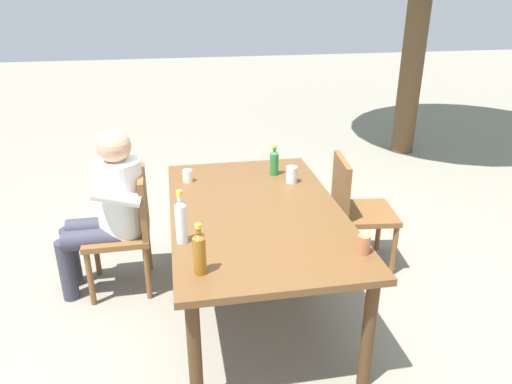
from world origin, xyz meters
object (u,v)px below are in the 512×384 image
(chair_far_left, at_px, (355,206))
(bottle_amber, at_px, (199,252))
(dining_table, at_px, (256,220))
(person_in_white_shirt, at_px, (109,205))
(chair_near_left, at_px, (128,225))
(bottle_clear, at_px, (181,220))
(cup_terracotta, at_px, (364,244))
(backpack_by_near_side, at_px, (232,197))
(cup_glass, at_px, (292,175))
(bottle_green, at_px, (274,162))
(cup_white, at_px, (188,176))

(chair_far_left, height_order, bottle_amber, bottle_amber)
(dining_table, relative_size, person_in_white_shirt, 1.51)
(chair_near_left, xyz_separation_m, bottle_clear, (0.74, 0.36, 0.37))
(person_in_white_shirt, height_order, cup_terracotta, person_in_white_shirt)
(dining_table, relative_size, backpack_by_near_side, 3.98)
(dining_table, xyz_separation_m, chair_near_left, (-0.40, -0.83, -0.17))
(cup_glass, bearing_deg, person_in_white_shirt, -90.13)
(bottle_amber, bearing_deg, bottle_green, 152.59)
(chair_far_left, bearing_deg, cup_white, -96.20)
(person_in_white_shirt, distance_m, bottle_clear, 0.90)
(bottle_green, bearing_deg, dining_table, -22.87)
(cup_terracotta, xyz_separation_m, cup_glass, (-1.02, -0.13, 0.01))
(cup_terracotta, bearing_deg, bottle_amber, -87.55)
(bottle_green, relative_size, cup_white, 2.61)
(bottle_amber, bearing_deg, cup_glass, 145.47)
(chair_far_left, height_order, cup_glass, chair_far_left)
(chair_near_left, relative_size, backpack_by_near_side, 1.95)
(chair_far_left, xyz_separation_m, person_in_white_shirt, (0.01, -1.78, 0.17))
(person_in_white_shirt, distance_m, bottle_green, 1.21)
(chair_near_left, bearing_deg, backpack_by_near_side, 137.97)
(dining_table, relative_size, chair_far_left, 2.04)
(bottle_clear, distance_m, bottle_green, 1.15)
(bottle_amber, distance_m, bottle_clear, 0.34)
(chair_far_left, bearing_deg, bottle_clear, -60.36)
(person_in_white_shirt, relative_size, bottle_clear, 3.82)
(chair_far_left, distance_m, cup_terracotta, 1.14)
(cup_terracotta, distance_m, cup_glass, 1.03)
(bottle_clear, bearing_deg, backpack_by_near_side, 163.78)
(chair_near_left, xyz_separation_m, bottle_green, (-0.17, 1.07, 0.34))
(chair_near_left, relative_size, cup_terracotta, 8.33)
(chair_far_left, relative_size, person_in_white_shirt, 0.74)
(chair_near_left, xyz_separation_m, cup_terracotta, (1.03, 1.30, 0.29))
(bottle_green, bearing_deg, bottle_clear, -38.27)
(cup_terracotta, xyz_separation_m, backpack_by_near_side, (-1.97, -0.45, -0.57))
(dining_table, relative_size, bottle_green, 7.78)
(cup_white, distance_m, cup_glass, 0.74)
(bottle_amber, relative_size, cup_white, 3.10)
(bottle_clear, bearing_deg, chair_near_left, -153.89)
(dining_table, xyz_separation_m, bottle_green, (-0.57, 0.24, 0.17))
(cup_glass, xyz_separation_m, backpack_by_near_side, (-0.95, -0.31, -0.57))
(bottle_clear, bearing_deg, person_in_white_shirt, -147.39)
(chair_near_left, bearing_deg, cup_glass, 89.80)
(person_in_white_shirt, bearing_deg, cup_terracotta, 53.91)
(chair_near_left, distance_m, chair_far_left, 1.67)
(dining_table, relative_size, bottle_amber, 6.56)
(bottle_amber, xyz_separation_m, cup_glass, (-1.06, 0.73, -0.06))
(cup_glass, bearing_deg, bottle_amber, -34.53)
(dining_table, height_order, cup_white, cup_white)
(chair_far_left, distance_m, person_in_white_shirt, 1.79)
(chair_far_left, height_order, backpack_by_near_side, chair_far_left)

